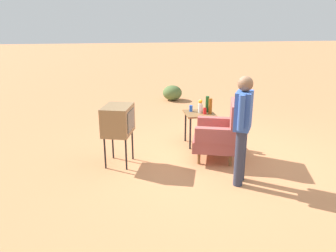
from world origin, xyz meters
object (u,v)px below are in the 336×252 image
at_px(person_standing, 243,124).
at_px(soda_can_blue, 191,108).
at_px(side_table, 199,118).
at_px(flower_vase, 200,105).
at_px(bottle_wine_green, 207,104).
at_px(bottle_tall_amber, 210,106).
at_px(armchair, 222,133).
at_px(tv_on_stand, 118,120).
at_px(soda_can_red, 205,111).

relative_size(person_standing, soda_can_blue, 13.44).
bearing_deg(side_table, flower_vase, 75.41).
xyz_separation_m(person_standing, flower_vase, (-1.69, -0.20, -0.14)).
bearing_deg(bottle_wine_green, bottle_tall_amber, 14.24).
xyz_separation_m(armchair, side_table, (-0.79, -0.21, 0.06)).
distance_m(tv_on_stand, soda_can_blue, 1.65).
bearing_deg(flower_vase, soda_can_red, 31.91).
bearing_deg(bottle_wine_green, person_standing, 2.02).
height_order(armchair, bottle_wine_green, armchair).
distance_m(armchair, side_table, 0.82).
relative_size(armchair, soda_can_blue, 8.69).
relative_size(person_standing, bottle_tall_amber, 5.47).
bearing_deg(armchair, side_table, -165.23).
relative_size(side_table, flower_vase, 2.46).
bearing_deg(person_standing, flower_vase, -173.17).
bearing_deg(tv_on_stand, bottle_wine_green, 112.88).
bearing_deg(person_standing, soda_can_red, -174.97).
bearing_deg(person_standing, soda_can_blue, -168.75).
distance_m(soda_can_red, soda_can_blue, 0.32).
xyz_separation_m(side_table, soda_can_blue, (-0.12, -0.14, 0.16)).
xyz_separation_m(tv_on_stand, soda_can_red, (-0.61, 1.65, -0.07)).
height_order(person_standing, soda_can_blue, person_standing).
bearing_deg(bottle_tall_amber, flower_vase, -117.96).
xyz_separation_m(person_standing, bottle_wine_green, (-1.71, -0.06, -0.13)).
relative_size(soda_can_red, bottle_tall_amber, 0.41).
distance_m(tv_on_stand, bottle_tall_amber, 1.86).
distance_m(tv_on_stand, flower_vase, 1.74).
bearing_deg(soda_can_blue, soda_can_red, 44.50).
xyz_separation_m(armchair, tv_on_stand, (-0.08, -1.78, 0.28)).
height_order(armchair, soda_can_red, armchair).
bearing_deg(flower_vase, side_table, -104.59).
distance_m(armchair, person_standing, 1.01).
relative_size(armchair, soda_can_red, 8.69).
bearing_deg(bottle_tall_amber, person_standing, 1.12).
bearing_deg(bottle_tall_amber, bottle_wine_green, -165.76).
xyz_separation_m(tv_on_stand, flower_vase, (-0.71, 1.59, 0.02)).
bearing_deg(person_standing, side_table, -172.66).
distance_m(side_table, person_standing, 1.75).
height_order(side_table, person_standing, person_standing).
bearing_deg(armchair, bottle_tall_amber, -178.26).
relative_size(bottle_wine_green, bottle_tall_amber, 1.07).
bearing_deg(flower_vase, person_standing, 6.83).
distance_m(bottle_tall_amber, soda_can_blue, 0.40).
bearing_deg(tv_on_stand, armchair, 87.43).
height_order(bottle_wine_green, soda_can_blue, bottle_wine_green).
relative_size(armchair, flower_vase, 4.00).
distance_m(side_table, flower_vase, 0.25).
distance_m(armchair, soda_can_blue, 1.00).
distance_m(person_standing, bottle_tall_amber, 1.60).
distance_m(side_table, bottle_tall_amber, 0.33).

